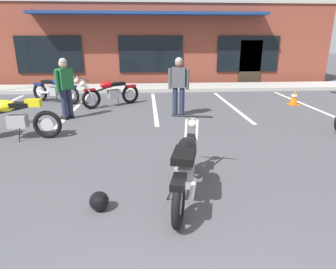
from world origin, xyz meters
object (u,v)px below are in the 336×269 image
motorcycle_red_sportbike (55,90)px  motorcycle_black_cruiser (111,92)px  person_in_black_shirt (179,83)px  person_in_shorts_foreground (65,85)px  motorcycle_foreground_classic (186,166)px  traffic_cone (294,97)px  motorcycle_blue_standard (8,116)px  helmet_on_pavement (99,201)px

motorcycle_red_sportbike → motorcycle_black_cruiser: bearing=-19.6°
person_in_black_shirt → person_in_shorts_foreground: 3.14m
motorcycle_foreground_classic → traffic_cone: size_ratio=3.92×
traffic_cone → motorcycle_blue_standard: bearing=-159.4°
motorcycle_foreground_classic → person_in_shorts_foreground: size_ratio=1.24×
helmet_on_pavement → person_in_black_shirt: bearing=72.3°
motorcycle_blue_standard → helmet_on_pavement: motorcycle_blue_standard is taller
motorcycle_blue_standard → person_in_black_shirt: size_ratio=1.26×
motorcycle_foreground_classic → person_in_shorts_foreground: 5.33m
motorcycle_foreground_classic → person_in_black_shirt: size_ratio=1.24×
motorcycle_black_cruiser → person_in_black_shirt: person_in_black_shirt is taller
motorcycle_foreground_classic → motorcycle_black_cruiser: 6.37m
helmet_on_pavement → traffic_cone: bearing=47.4°
motorcycle_black_cruiser → person_in_black_shirt: bearing=-35.8°
motorcycle_red_sportbike → person_in_shorts_foreground: bearing=-67.4°
person_in_shorts_foreground → helmet_on_pavement: (1.57, -4.84, -0.82)m
person_in_black_shirt → motorcycle_foreground_classic: bearing=-94.8°
helmet_on_pavement → motorcycle_black_cruiser: bearing=94.7°
person_in_shorts_foreground → helmet_on_pavement: size_ratio=6.44×
motorcycle_black_cruiser → helmet_on_pavement: 6.46m
motorcycle_foreground_classic → motorcycle_blue_standard: (-3.61, 2.83, 0.07)m
motorcycle_black_cruiser → person_in_shorts_foreground: 1.97m
motorcycle_foreground_classic → person_in_shorts_foreground: (-2.75, 4.54, 0.49)m
motorcycle_red_sportbike → person_in_black_shirt: size_ratio=1.15×
motorcycle_black_cruiser → motorcycle_foreground_classic: bearing=-74.4°
motorcycle_black_cruiser → traffic_cone: motorcycle_black_cruiser is taller
motorcycle_foreground_classic → traffic_cone: bearing=52.6°
motorcycle_black_cruiser → person_in_shorts_foreground: (-1.04, -1.60, 0.49)m
motorcycle_red_sportbike → motorcycle_foreground_classic: bearing=-61.5°
motorcycle_foreground_classic → helmet_on_pavement: 1.26m
motorcycle_black_cruiser → person_in_shorts_foreground: bearing=-123.1°
motorcycle_blue_standard → motorcycle_red_sportbike: bearing=91.5°
motorcycle_red_sportbike → person_in_shorts_foreground: size_ratio=1.15×
motorcycle_red_sportbike → traffic_cone: bearing=-6.8°
person_in_black_shirt → helmet_on_pavement: bearing=-107.7°
motorcycle_red_sportbike → traffic_cone: size_ratio=3.62×
person_in_black_shirt → traffic_cone: (4.10, 1.26, -0.69)m
motorcycle_red_sportbike → person_in_shorts_foreground: person_in_shorts_foreground is taller
motorcycle_red_sportbike → motorcycle_black_cruiser: (2.00, -0.71, 0.00)m
motorcycle_blue_standard → person_in_shorts_foreground: size_ratio=1.26×
motorcycle_blue_standard → traffic_cone: bearing=20.6°
motorcycle_red_sportbike → person_in_black_shirt: 4.69m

